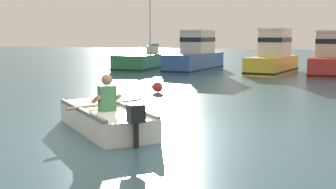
# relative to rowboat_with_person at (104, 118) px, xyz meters

# --- Properties ---
(ground_plane) EXTENTS (120.00, 120.00, 0.00)m
(ground_plane) POSITION_rel_rowboat_with_person_xyz_m (1.20, -0.06, -0.25)
(ground_plane) COLOR #386070
(rowboat_with_person) EXTENTS (3.22, 2.88, 1.19)m
(rowboat_with_person) POSITION_rel_rowboat_with_person_xyz_m (0.00, 0.00, 0.00)
(rowboat_with_person) COLOR white
(rowboat_with_person) RESTS_ON ground
(moored_boat_green) EXTENTS (2.28, 6.72, 4.11)m
(moored_boat_green) POSITION_rel_rowboat_with_person_xyz_m (-6.77, 16.33, 0.20)
(moored_boat_green) COLOR #287042
(moored_boat_green) RESTS_ON ground
(moored_boat_blue) EXTENTS (1.80, 5.47, 2.31)m
(moored_boat_blue) POSITION_rel_rowboat_with_person_xyz_m (-3.56, 15.63, 0.60)
(moored_boat_blue) COLOR #2D519E
(moored_boat_blue) RESTS_ON ground
(moored_boat_yellow) EXTENTS (2.11, 5.02, 2.37)m
(moored_boat_yellow) POSITION_rel_rowboat_with_person_xyz_m (0.64, 16.05, 0.62)
(moored_boat_yellow) COLOR gold
(moored_boat_yellow) RESTS_ON ground
(moored_boat_red) EXTENTS (2.32, 5.40, 2.26)m
(moored_boat_red) POSITION_rel_rowboat_with_person_xyz_m (3.57, 16.29, 0.58)
(moored_boat_red) COLOR #B72D28
(moored_boat_red) RESTS_ON ground
(mooring_buoy) EXTENTS (0.37, 0.37, 0.37)m
(mooring_buoy) POSITION_rel_rowboat_with_person_xyz_m (-1.60, 6.22, -0.07)
(mooring_buoy) COLOR red
(mooring_buoy) RESTS_ON ground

